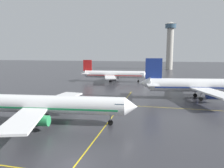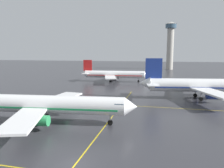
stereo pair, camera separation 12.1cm
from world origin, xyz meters
name	(u,v)px [view 1 (the left image)]	position (x,y,z in m)	size (l,w,h in m)	color
ground_plane	(75,165)	(0.00, 0.00, 0.00)	(600.00, 600.00, 0.00)	#333338
airliner_front_gate	(48,105)	(-11.31, 13.64, 3.63)	(34.22, 29.34, 10.63)	white
airliner_second_row	(204,85)	(22.04, 43.10, 4.05)	(38.10, 32.53, 11.86)	white
airliner_third_row	(113,74)	(-11.65, 73.36, 3.43)	(32.33, 27.82, 10.05)	white
taxiway_markings	(105,126)	(0.00, 14.25, 0.00)	(144.65, 71.52, 0.01)	yellow
control_tower	(170,42)	(16.01, 154.04, 21.57)	(8.82, 8.82, 37.10)	#ADA89E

